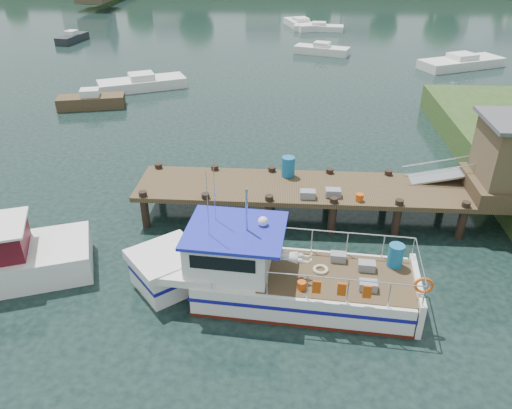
# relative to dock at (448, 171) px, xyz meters

# --- Properties ---
(ground_plane) EXTENTS (160.00, 160.00, 0.00)m
(ground_plane) POSITION_rel_dock_xyz_m (-6.51, -0.01, -2.24)
(ground_plane) COLOR black
(dock) EXTENTS (16.60, 3.00, 4.78)m
(dock) POSITION_rel_dock_xyz_m (0.00, 0.00, 0.00)
(dock) COLOR #453521
(dock) RESTS_ON ground
(lobster_boat) EXTENTS (9.80, 3.52, 4.70)m
(lobster_boat) POSITION_rel_dock_xyz_m (-6.88, -5.31, -1.39)
(lobster_boat) COLOR silver
(lobster_boat) RESTS_ON ground
(moored_rowboat) EXTENTS (4.55, 2.45, 1.26)m
(moored_rowboat) POSITION_rel_dock_xyz_m (-19.57, 13.26, -1.77)
(moored_rowboat) COLOR #453521
(moored_rowboat) RESTS_ON ground
(moored_far) EXTENTS (5.72, 2.37, 0.95)m
(moored_far) POSITION_rel_dock_xyz_m (-3.24, 41.85, -1.89)
(moored_far) COLOR silver
(moored_far) RESTS_ON ground
(moored_a) EXTENTS (6.61, 4.68, 1.16)m
(moored_a) POSITION_rel_dock_xyz_m (-17.32, 17.76, -1.81)
(moored_a) COLOR silver
(moored_a) RESTS_ON ground
(moored_b) EXTENTS (5.33, 3.22, 1.12)m
(moored_b) POSITION_rel_dock_xyz_m (-3.45, 29.99, -1.83)
(moored_b) COLOR silver
(moored_b) RESTS_ON ground
(moored_c) EXTENTS (7.78, 5.47, 1.17)m
(moored_c) POSITION_rel_dock_xyz_m (8.23, 25.83, -1.81)
(moored_c) COLOR silver
(moored_c) RESTS_ON ground
(moored_d) EXTENTS (4.19, 6.88, 1.11)m
(moored_d) POSITION_rel_dock_xyz_m (-5.30, 43.77, -1.83)
(moored_d) COLOR silver
(moored_d) RESTS_ON ground
(moored_e) EXTENTS (2.16, 4.41, 1.17)m
(moored_e) POSITION_rel_dock_xyz_m (-29.02, 33.73, -1.81)
(moored_e) COLOR black
(moored_e) RESTS_ON ground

